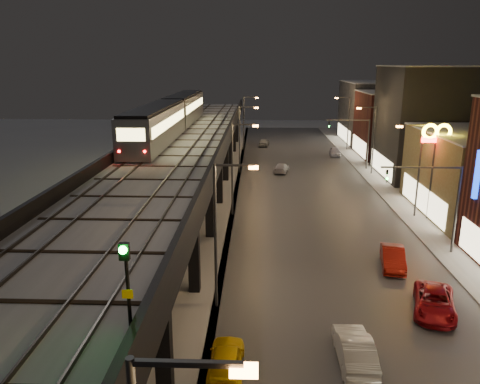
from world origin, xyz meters
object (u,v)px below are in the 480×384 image
object	(u,v)px
car_mid_dark	(281,168)
subway_train	(172,115)
rail_signal	(126,269)
car_onc_dark	(434,303)
car_onc_silver	(393,259)
car_far_white	(264,142)
car_onc_red	(335,152)
car_near_white	(354,350)
car_taxi	(226,361)

from	to	relation	value
car_mid_dark	subway_train	bearing A→B (deg)	37.25
rail_signal	car_onc_dark	xyz separation A→B (m)	(14.43, 13.01, -7.96)
subway_train	car_onc_silver	bearing A→B (deg)	-50.00
car_far_white	rail_signal	bearing A→B (deg)	92.63
car_onc_red	subway_train	bearing A→B (deg)	-135.53
car_onc_silver	car_near_white	bearing A→B (deg)	-103.30
rail_signal	car_taxi	world-z (taller)	rail_signal
car_mid_dark	car_onc_red	world-z (taller)	car_onc_red
car_taxi	car_mid_dark	bearing A→B (deg)	-95.58
car_mid_dark	car_far_white	size ratio (longest dim) A/B	1.05
car_taxi	car_mid_dark	world-z (taller)	car_taxi
car_far_white	car_onc_red	xyz separation A→B (m)	(11.27, -8.80, 0.00)
subway_train	rail_signal	xyz separation A→B (m)	(6.40, -43.39, 0.17)
car_onc_silver	car_onc_dark	world-z (taller)	car_onc_silver
rail_signal	car_mid_dark	xyz separation A→B (m)	(7.10, 49.89, -8.03)
car_far_white	car_onc_dark	size ratio (longest dim) A/B	0.82
car_onc_silver	car_onc_red	distance (m)	42.53
car_near_white	car_onc_silver	size ratio (longest dim) A/B	1.02
car_taxi	car_near_white	size ratio (longest dim) A/B	0.90
rail_signal	car_mid_dark	size ratio (longest dim) A/B	0.67
subway_train	car_near_white	xyz separation A→B (m)	(15.12, -35.43, -7.72)
rail_signal	car_mid_dark	bearing A→B (deg)	81.90
car_onc_silver	rail_signal	bearing A→B (deg)	-114.93
car_onc_red	car_far_white	bearing A→B (deg)	147.22
car_onc_dark	car_onc_red	distance (m)	48.89
car_taxi	car_onc_dark	size ratio (longest dim) A/B	0.83
car_onc_dark	car_mid_dark	bearing A→B (deg)	118.44
car_far_white	car_onc_dark	bearing A→B (deg)	105.97
car_near_white	car_far_white	size ratio (longest dim) A/B	1.13
car_near_white	car_onc_red	distance (m)	54.42
rail_signal	car_onc_dark	distance (m)	20.99
rail_signal	car_taxi	distance (m)	10.82
rail_signal	car_mid_dark	world-z (taller)	rail_signal
subway_train	car_mid_dark	xyz separation A→B (m)	(13.50, 6.51, -7.86)
subway_train	car_taxi	size ratio (longest dim) A/B	9.11
car_far_white	car_onc_red	distance (m)	14.30
car_taxi	car_onc_silver	size ratio (longest dim) A/B	0.92
car_taxi	car_onc_red	bearing A→B (deg)	-103.45
car_taxi	car_onc_dark	world-z (taller)	car_taxi
car_near_white	car_onc_dark	world-z (taller)	car_near_white
rail_signal	car_onc_silver	bearing A→B (deg)	54.72
car_near_white	car_far_white	world-z (taller)	car_near_white
car_mid_dark	car_near_white	bearing A→B (deg)	103.72
subway_train	car_taxi	world-z (taller)	subway_train
car_taxi	car_onc_silver	xyz separation A→B (m)	(11.31, 12.47, 0.03)
car_taxi	car_onc_silver	world-z (taller)	car_onc_silver
car_taxi	car_near_white	world-z (taller)	car_near_white
rail_signal	car_onc_red	size ratio (longest dim) A/B	0.71
subway_train	rail_signal	bearing A→B (deg)	-81.61
car_far_white	car_onc_dark	xyz separation A→B (m)	(9.50, -57.65, -0.00)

